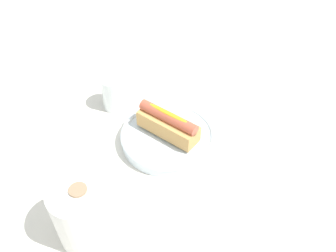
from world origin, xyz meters
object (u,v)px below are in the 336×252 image
object	(u,v)px
serving_bowl	(168,137)
water_glass	(116,94)
paper_towel_roll	(85,212)
hotdog_front	(168,124)

from	to	relation	value
serving_bowl	water_glass	distance (m)	0.19
paper_towel_roll	serving_bowl	bearing A→B (deg)	-81.65
serving_bowl	hotdog_front	world-z (taller)	hotdog_front
water_glass	hotdog_front	bearing A→B (deg)	175.13
hotdog_front	water_glass	world-z (taller)	hotdog_front
serving_bowl	hotdog_front	xyz separation A→B (m)	(0.00, 0.00, 0.04)
paper_towel_roll	hotdog_front	bearing A→B (deg)	-81.65
serving_bowl	water_glass	xyz separation A→B (m)	(0.19, -0.02, 0.02)
water_glass	paper_towel_roll	size ratio (longest dim) A/B	0.67
serving_bowl	water_glass	size ratio (longest dim) A/B	2.50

